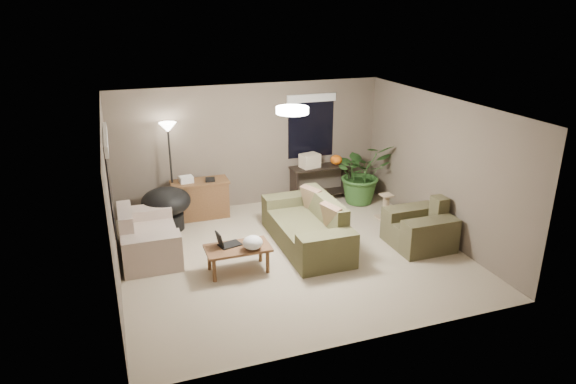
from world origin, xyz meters
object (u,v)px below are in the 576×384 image
object	(u,v)px
console_table	(320,180)
cat_scratching_post	(386,208)
coffee_table	(238,250)
desk	(201,199)
floor_lamp	(169,139)
loveseat	(147,238)
houseplant	(361,179)
papasan_chair	(167,206)
main_sofa	(308,229)
armchair	(420,229)

from	to	relation	value
console_table	cat_scratching_post	xyz separation A→B (m)	(0.80, -1.39, -0.22)
console_table	coffee_table	bearing A→B (deg)	-134.15
desk	coffee_table	bearing A→B (deg)	-86.15
floor_lamp	loveseat	bearing A→B (deg)	-114.17
loveseat	console_table	bearing A→B (deg)	21.19
coffee_table	loveseat	bearing A→B (deg)	140.74
coffee_table	houseplant	bearing A→B (deg)	33.21
papasan_chair	houseplant	xyz separation A→B (m)	(4.03, 0.08, 0.04)
floor_lamp	cat_scratching_post	distance (m)	4.34
loveseat	floor_lamp	world-z (taller)	floor_lamp
desk	papasan_chair	distance (m)	0.78
desk	console_table	bearing A→B (deg)	2.88
main_sofa	coffee_table	world-z (taller)	main_sofa
main_sofa	floor_lamp	size ratio (longest dim) A/B	1.15
main_sofa	houseplant	bearing A→B (deg)	40.72
console_table	floor_lamp	bearing A→B (deg)	-179.13
armchair	papasan_chair	world-z (taller)	armchair
console_table	loveseat	bearing A→B (deg)	-158.81
main_sofa	coffee_table	xyz separation A→B (m)	(-1.38, -0.54, 0.06)
papasan_chair	cat_scratching_post	distance (m)	4.18
console_table	papasan_chair	bearing A→B (deg)	-171.47
desk	papasan_chair	world-z (taller)	papasan_chair
desk	armchair	bearing A→B (deg)	-36.73
loveseat	houseplant	bearing A→B (deg)	12.92
main_sofa	cat_scratching_post	distance (m)	1.93
loveseat	armchair	bearing A→B (deg)	-14.85
console_table	cat_scratching_post	distance (m)	1.62
main_sofa	armchair	distance (m)	1.93
armchair	houseplant	world-z (taller)	houseplant
floor_lamp	houseplant	xyz separation A→B (m)	(3.85, -0.37, -1.09)
console_table	floor_lamp	world-z (taller)	floor_lamp
coffee_table	cat_scratching_post	xyz separation A→B (m)	(3.23, 1.11, -0.14)
main_sofa	cat_scratching_post	bearing A→B (deg)	17.35
main_sofa	floor_lamp	world-z (taller)	floor_lamp
main_sofa	console_table	bearing A→B (deg)	62.05
cat_scratching_post	loveseat	bearing A→B (deg)	-179.30
papasan_chair	cat_scratching_post	world-z (taller)	papasan_chair
houseplant	main_sofa	bearing A→B (deg)	-139.28
console_table	houseplant	world-z (taller)	houseplant
main_sofa	papasan_chair	bearing A→B (deg)	146.60
main_sofa	loveseat	world-z (taller)	same
coffee_table	papasan_chair	xyz separation A→B (m)	(-0.85, 2.01, 0.11)
coffee_table	console_table	xyz separation A→B (m)	(2.42, 2.50, 0.08)
armchair	coffee_table	distance (m)	3.19
loveseat	armchair	size ratio (longest dim) A/B	1.60
cat_scratching_post	desk	bearing A→B (deg)	159.66
loveseat	floor_lamp	distance (m)	2.01
console_table	houseplant	bearing A→B (deg)	-28.80
console_table	houseplant	size ratio (longest dim) A/B	1.00
floor_lamp	cat_scratching_post	world-z (taller)	floor_lamp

